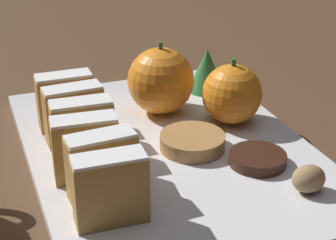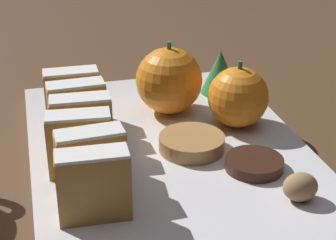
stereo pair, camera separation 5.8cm
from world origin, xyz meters
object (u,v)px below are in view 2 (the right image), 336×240
orange_far (169,81)px  walnut (300,187)px  orange_near (238,97)px  chocolate_cookie (254,164)px

orange_far → walnut: orange_far is taller
orange_far → walnut: size_ratio=2.70×
orange_near → orange_far: 0.09m
orange_near → chocolate_cookie: size_ratio=1.33×
walnut → chocolate_cookie: walnut is taller
chocolate_cookie → orange_far: bearing=107.5°
orange_near → orange_far: orange_far is taller
orange_near → chocolate_cookie: 0.10m
orange_far → chocolate_cookie: bearing=-72.5°
orange_near → orange_far: (-0.07, 0.05, 0.01)m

